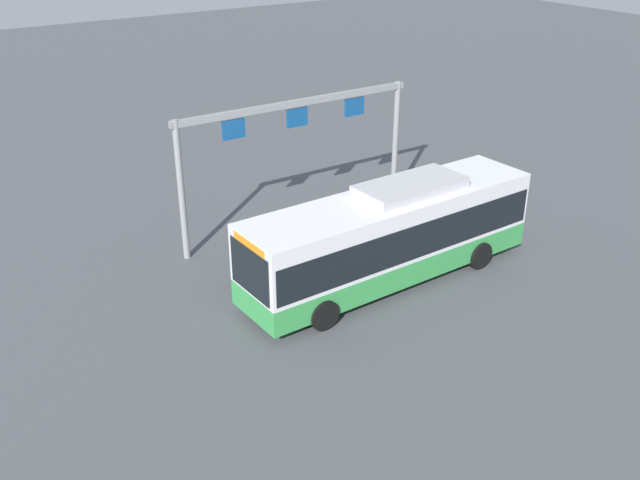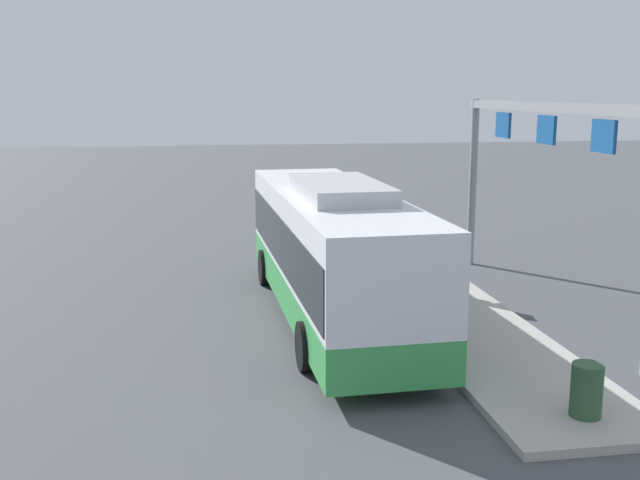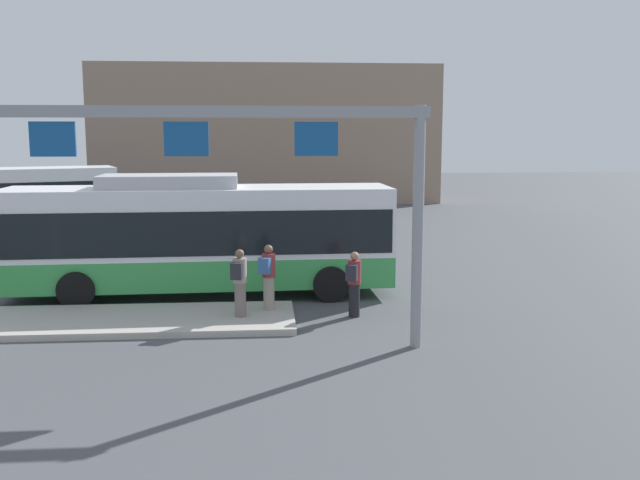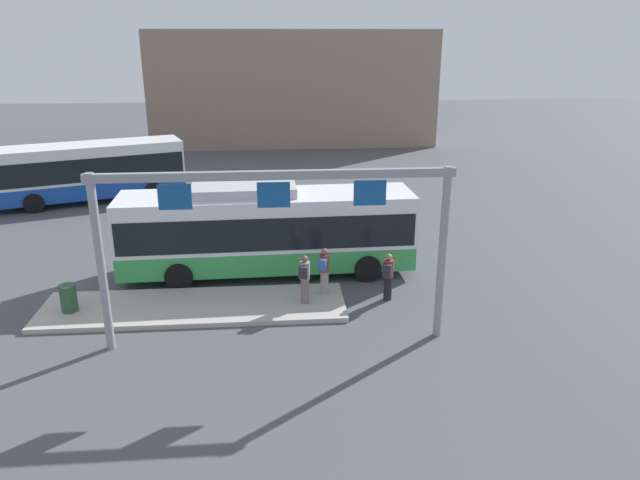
% 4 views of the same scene
% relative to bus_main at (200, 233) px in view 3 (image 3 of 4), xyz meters
% --- Properties ---
extents(ground_plane, '(120.00, 120.00, 0.00)m').
position_rel_bus_main_xyz_m(ground_plane, '(0.01, 0.00, -1.81)').
color(ground_plane, '#4C4F54').
extents(platform_curb, '(10.00, 2.80, 0.16)m').
position_rel_bus_main_xyz_m(platform_curb, '(-2.46, -2.97, -1.73)').
color(platform_curb, '#B2ADA3').
rests_on(platform_curb, ground).
extents(bus_main, '(10.91, 2.94, 3.46)m').
position_rel_bus_main_xyz_m(bus_main, '(0.00, 0.00, 0.00)').
color(bus_main, green).
rests_on(bus_main, ground).
extents(person_boarding, '(0.49, 0.60, 1.67)m').
position_rel_bus_main_xyz_m(person_boarding, '(4.07, -2.77, -0.92)').
color(person_boarding, black).
rests_on(person_boarding, ground).
extents(person_waiting_near, '(0.49, 0.60, 1.67)m').
position_rel_bus_main_xyz_m(person_waiting_near, '(1.92, -2.51, -0.76)').
color(person_waiting_near, gray).
rests_on(person_waiting_near, platform_curb).
extents(person_waiting_mid, '(0.43, 0.58, 1.67)m').
position_rel_bus_main_xyz_m(person_waiting_mid, '(1.22, -3.14, -0.76)').
color(person_waiting_mid, slate).
rests_on(person_waiting_mid, platform_curb).
extents(platform_sign_gantry, '(10.06, 0.24, 5.20)m').
position_rel_bus_main_xyz_m(platform_sign_gantry, '(0.26, -5.39, 1.98)').
color(platform_sign_gantry, gray).
rests_on(platform_sign_gantry, ground).
extents(station_building, '(22.45, 8.00, 8.93)m').
position_rel_bus_main_xyz_m(station_building, '(2.13, 29.34, 2.65)').
color(station_building, gray).
rests_on(station_building, ground).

